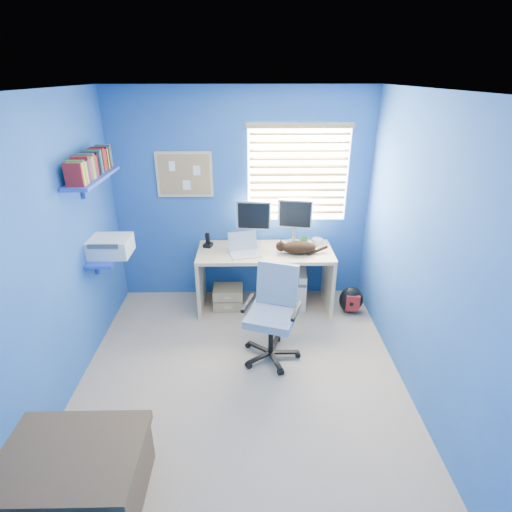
{
  "coord_description": "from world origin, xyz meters",
  "views": [
    {
      "loc": [
        0.08,
        -2.95,
        2.61
      ],
      "look_at": [
        0.15,
        0.65,
        0.95
      ],
      "focal_mm": 28.0,
      "sensor_mm": 36.0,
      "label": 1
    }
  ],
  "objects_px": {
    "tower_pc": "(298,287)",
    "office_chair": "(272,325)",
    "cat": "(299,247)",
    "desk": "(265,279)",
    "laptop": "(245,246)"
  },
  "relations": [
    {
      "from": "tower_pc",
      "to": "office_chair",
      "type": "bearing_deg",
      "value": -105.17
    },
    {
      "from": "cat",
      "to": "office_chair",
      "type": "bearing_deg",
      "value": -108.94
    },
    {
      "from": "tower_pc",
      "to": "office_chair",
      "type": "relative_size",
      "value": 0.48
    },
    {
      "from": "desk",
      "to": "tower_pc",
      "type": "xyz_separation_m",
      "value": [
        0.41,
        0.06,
        -0.14
      ]
    },
    {
      "from": "laptop",
      "to": "cat",
      "type": "height_order",
      "value": "laptop"
    },
    {
      "from": "cat",
      "to": "laptop",
      "type": "bearing_deg",
      "value": -174.36
    },
    {
      "from": "office_chair",
      "to": "desk",
      "type": "bearing_deg",
      "value": 92.37
    },
    {
      "from": "desk",
      "to": "cat",
      "type": "xyz_separation_m",
      "value": [
        0.38,
        -0.08,
        0.44
      ]
    },
    {
      "from": "laptop",
      "to": "office_chair",
      "type": "distance_m",
      "value": 1.0
    },
    {
      "from": "cat",
      "to": "desk",
      "type": "bearing_deg",
      "value": 171.04
    },
    {
      "from": "laptop",
      "to": "cat",
      "type": "xyz_separation_m",
      "value": [
        0.61,
        0.03,
        -0.04
      ]
    },
    {
      "from": "desk",
      "to": "laptop",
      "type": "height_order",
      "value": "laptop"
    },
    {
      "from": "laptop",
      "to": "office_chair",
      "type": "xyz_separation_m",
      "value": [
        0.27,
        -0.82,
        -0.5
      ]
    },
    {
      "from": "tower_pc",
      "to": "office_chair",
      "type": "xyz_separation_m",
      "value": [
        -0.37,
        -0.99,
        0.13
      ]
    },
    {
      "from": "desk",
      "to": "office_chair",
      "type": "height_order",
      "value": "office_chair"
    }
  ]
}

